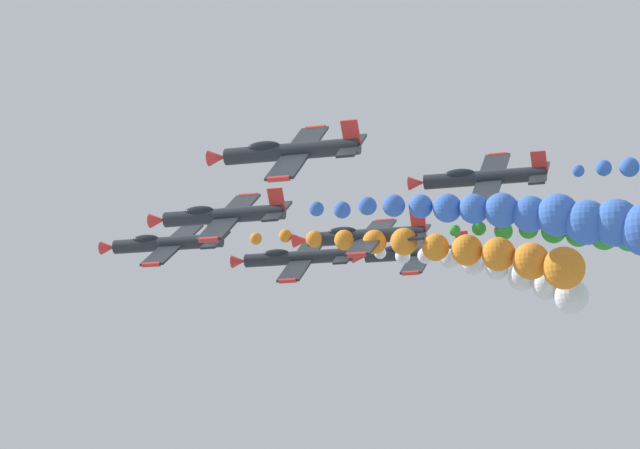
# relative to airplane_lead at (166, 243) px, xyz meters

# --- Properties ---
(airplane_lead) EXTENTS (8.44, 10.35, 5.13)m
(airplane_lead) POSITION_rel_airplane_lead_xyz_m (0.00, 0.00, 0.00)
(airplane_lead) COLOR #23282D
(smoke_trail_lead) EXTENTS (4.10, 25.46, 6.03)m
(smoke_trail_lead) POSITION_rel_airplane_lead_xyz_m (-1.15, -25.17, -2.62)
(smoke_trail_lead) COLOR orange
(airplane_left_inner) EXTENTS (8.28, 10.35, 5.40)m
(airplane_left_inner) POSITION_rel_airplane_lead_xyz_m (-8.10, -7.78, -0.07)
(airplane_left_inner) COLOR #23282D
(smoke_trail_left_inner) EXTENTS (4.56, 26.69, 6.11)m
(smoke_trail_left_inner) POSITION_rel_airplane_lead_xyz_m (-9.38, -33.51, -2.52)
(smoke_trail_left_inner) COLOR blue
(airplane_right_inner) EXTENTS (8.21, 10.35, 5.51)m
(airplane_right_inner) POSITION_rel_airplane_lead_xyz_m (7.56, -8.22, -0.16)
(airplane_right_inner) COLOR #23282D
(smoke_trail_right_inner) EXTENTS (3.07, 16.97, 6.27)m
(smoke_trail_right_inner) POSITION_rel_airplane_lead_xyz_m (6.83, -26.52, -3.05)
(smoke_trail_right_inner) COLOR white
(airplane_left_outer) EXTENTS (8.65, 10.35, 4.73)m
(airplane_left_outer) POSITION_rel_airplane_lead_xyz_m (0.17, -15.97, -0.38)
(airplane_left_outer) COLOR #23282D
(airplane_right_outer) EXTENTS (8.00, 10.35, 5.84)m
(airplane_right_outer) POSITION_rel_airplane_lead_xyz_m (-16.55, -15.62, 1.77)
(airplane_right_outer) COLOR #23282D
(airplane_trailing) EXTENTS (8.41, 10.35, 5.18)m
(airplane_trailing) POSITION_rel_airplane_lead_xyz_m (16.45, -16.02, 1.44)
(airplane_trailing) COLOR #23282D
(airplane_high_slot) EXTENTS (7.84, 10.35, 6.05)m
(airplane_high_slot) POSITION_rel_airplane_lead_xyz_m (-0.13, -25.09, 3.36)
(airplane_high_slot) COLOR #23282D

